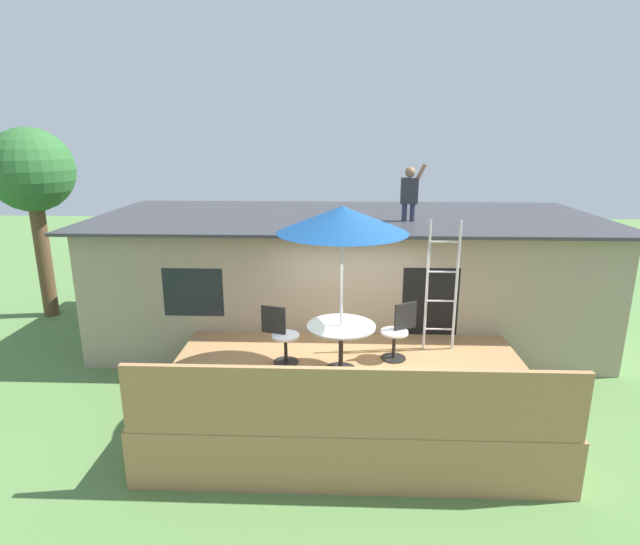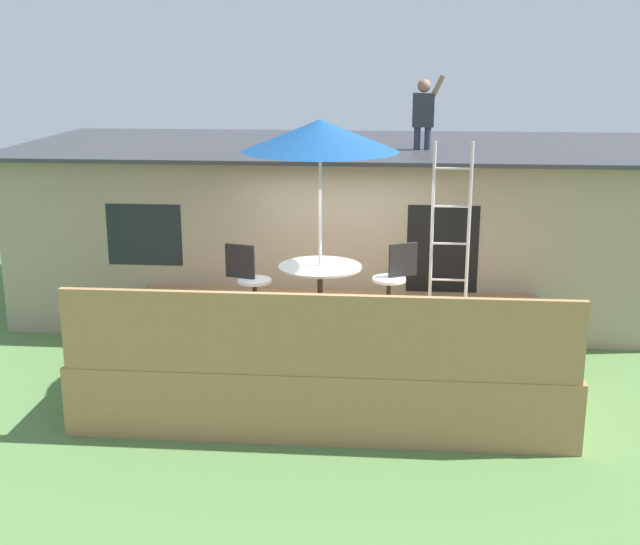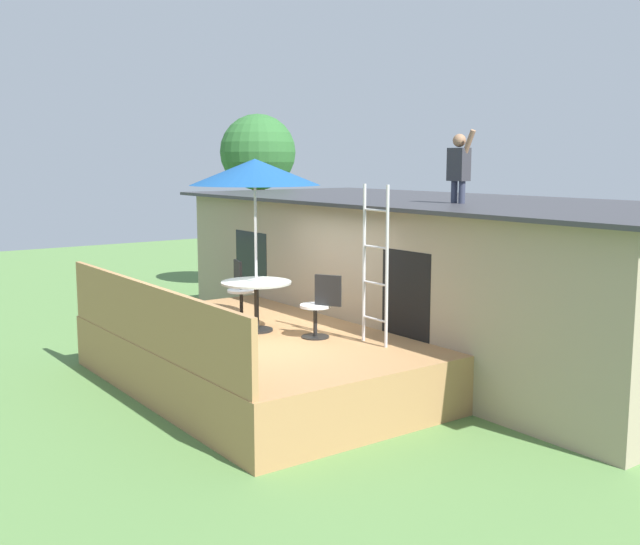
{
  "view_description": "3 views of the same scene",
  "coord_description": "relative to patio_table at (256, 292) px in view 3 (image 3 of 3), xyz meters",
  "views": [
    {
      "loc": [
        -0.17,
        -7.03,
        4.31
      ],
      "look_at": [
        -0.48,
        1.17,
        2.07
      ],
      "focal_mm": 28.33,
      "sensor_mm": 36.0,
      "label": 1
    },
    {
      "loc": [
        0.73,
        -9.86,
        4.15
      ],
      "look_at": [
        -0.15,
        0.4,
        1.37
      ],
      "focal_mm": 46.68,
      "sensor_mm": 36.0,
      "label": 2
    },
    {
      "loc": [
        9.31,
        -5.62,
        3.31
      ],
      "look_at": [
        0.0,
        1.16,
        1.6
      ],
      "focal_mm": 42.34,
      "sensor_mm": 36.0,
      "label": 3
    }
  ],
  "objects": [
    {
      "name": "patio_umbrella",
      "position": [
        -0.0,
        -0.0,
        1.76
      ],
      "size": [
        1.9,
        1.9,
        2.54
      ],
      "color": "silver",
      "rests_on": "deck"
    },
    {
      "name": "house",
      "position": [
        0.12,
        3.51,
        -0.05
      ],
      "size": [
        10.5,
        4.5,
        2.67
      ],
      "color": "gray",
      "rests_on": "ground"
    },
    {
      "name": "patio_table",
      "position": [
        0.0,
        0.0,
        0.0
      ],
      "size": [
        1.04,
        1.04,
        0.74
      ],
      "color": "black",
      "rests_on": "deck"
    },
    {
      "name": "patio_chair_left",
      "position": [
        -0.94,
        0.27,
        -0.13
      ],
      "size": [
        0.61,
        0.44,
        0.92
      ],
      "rotation": [
        0.0,
        0.0,
        -0.27
      ],
      "color": "black",
      "rests_on": "deck"
    },
    {
      "name": "ground_plane",
      "position": [
        0.12,
        -0.08,
        -1.39
      ],
      "size": [
        40.0,
        40.0,
        0.0
      ],
      "primitive_type": "plane",
      "color": "#567F42"
    },
    {
      "name": "step_ladder",
      "position": [
        1.65,
        0.9,
        0.51
      ],
      "size": [
        0.52,
        0.04,
        2.2
      ],
      "color": "silver",
      "rests_on": "deck"
    },
    {
      "name": "backyard_tree",
      "position": [
        -7.14,
        4.42,
        2.05
      ],
      "size": [
        1.92,
        1.92,
        4.49
      ],
      "color": "brown",
      "rests_on": "ground"
    },
    {
      "name": "deck_railing",
      "position": [
        0.12,
        -1.76,
        -0.14
      ],
      "size": [
        5.5,
        0.08,
        0.9
      ],
      "primitive_type": "cube",
      "color": "#A87A4C",
      "rests_on": "deck"
    },
    {
      "name": "patio_chair_right",
      "position": [
        0.92,
        0.49,
        -0.13
      ],
      "size": [
        0.58,
        0.44,
        0.92
      ],
      "rotation": [
        0.0,
        0.0,
        -2.65
      ],
      "color": "black",
      "rests_on": "deck"
    },
    {
      "name": "person_figure",
      "position": [
        1.32,
        2.82,
        1.89
      ],
      "size": [
        0.47,
        0.2,
        1.11
      ],
      "color": "#33384C",
      "rests_on": "house"
    },
    {
      "name": "deck",
      "position": [
        0.12,
        -0.08,
        -0.99
      ],
      "size": [
        5.6,
        3.46,
        0.8
      ],
      "primitive_type": "cube",
      "color": "#A87A4C",
      "rests_on": "ground"
    }
  ]
}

